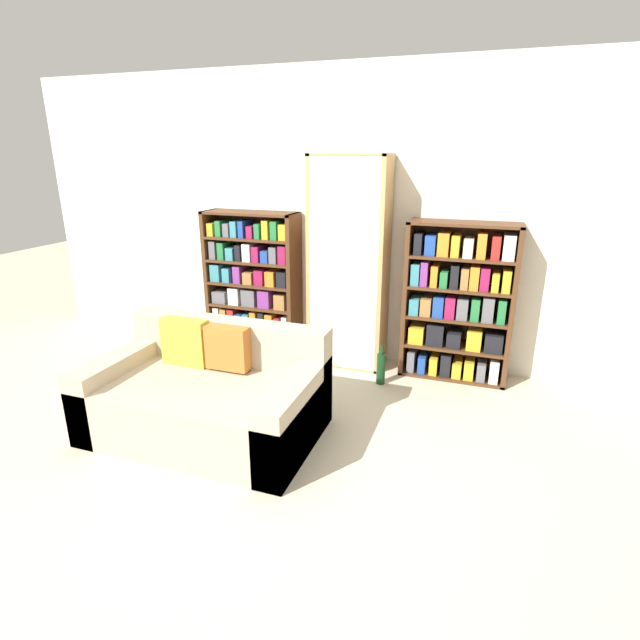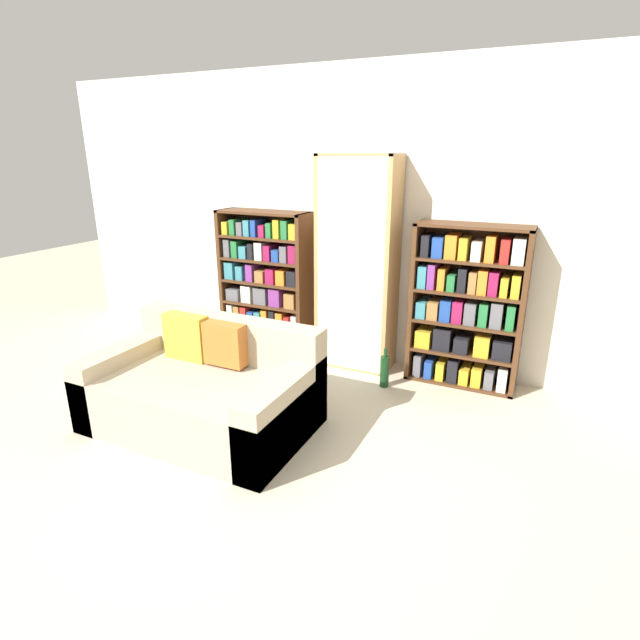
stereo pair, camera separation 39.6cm
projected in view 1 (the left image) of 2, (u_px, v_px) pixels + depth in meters
The scene contains 7 objects.
ground_plane at pixel (230, 502), 2.93m from camera, with size 16.00×16.00×0.00m, color beige.
wall_back at pixel (350, 220), 4.68m from camera, with size 6.90×0.06×2.70m.
couch at pixel (208, 396), 3.62m from camera, with size 1.61×0.97×0.77m.
bookshelf_left at pixel (253, 285), 5.00m from camera, with size 0.94×0.32×1.41m.
display_cabinet at pixel (349, 265), 4.59m from camera, with size 0.71×0.36×1.94m.
bookshelf_right at pixel (458, 304), 4.37m from camera, with size 0.93×0.32×1.40m.
wine_bottle at pixel (381, 368), 4.39m from camera, with size 0.08×0.08×0.36m.
Camera 1 is at (1.31, -2.12, 1.96)m, focal length 28.00 mm.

